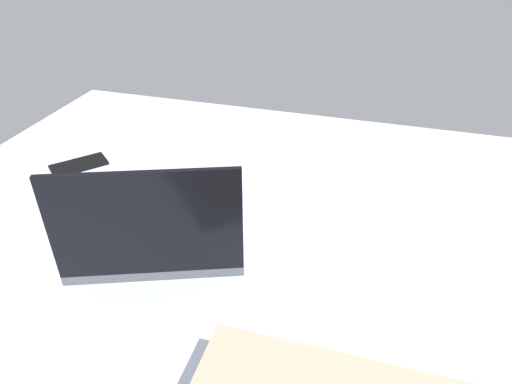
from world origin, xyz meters
TOP-DOWN VIEW (x-y plane):
  - bed_mattress at (0.00, 0.00)cm, footprint 180.00×140.00cm
  - laptop at (25.62, 5.49)cm, footprint 39.05×33.30cm
  - cell_phone at (61.22, -19.69)cm, footprint 14.29×15.05cm

SIDE VIEW (x-z plane):
  - bed_mattress at x=0.00cm, z-range 0.00..18.00cm
  - cell_phone at x=61.22cm, z-range 18.00..18.80cm
  - laptop at x=25.62cm, z-range 10.91..33.91cm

